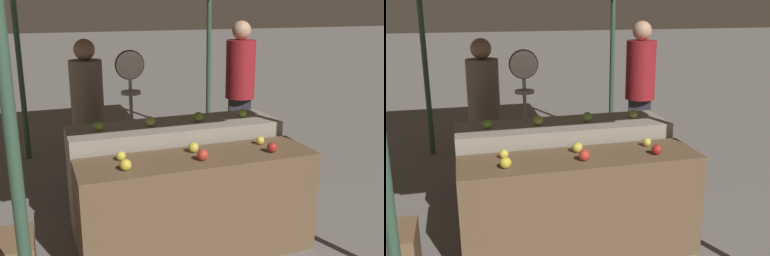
# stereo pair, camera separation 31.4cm
# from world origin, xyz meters

# --- Properties ---
(ground_plane) EXTENTS (60.00, 60.00, 0.00)m
(ground_plane) POSITION_xyz_m (0.00, 0.00, 0.00)
(ground_plane) COLOR slate
(display_counter_front) EXTENTS (1.91, 0.55, 0.86)m
(display_counter_front) POSITION_xyz_m (0.00, 0.00, 0.43)
(display_counter_front) COLOR brown
(display_counter_front) RESTS_ON ground_plane
(display_counter_back) EXTENTS (1.91, 0.55, 0.98)m
(display_counter_back) POSITION_xyz_m (0.00, 0.60, 0.49)
(display_counter_back) COLOR gray
(display_counter_back) RESTS_ON ground_plane
(apple_front_0) EXTENTS (0.09, 0.09, 0.09)m
(apple_front_0) POSITION_xyz_m (-0.60, -0.11, 0.90)
(apple_front_0) COLOR gold
(apple_front_0) RESTS_ON display_counter_front
(apple_front_1) EXTENTS (0.09, 0.09, 0.09)m
(apple_front_1) POSITION_xyz_m (0.00, -0.10, 0.90)
(apple_front_1) COLOR red
(apple_front_1) RESTS_ON display_counter_front
(apple_front_2) EXTENTS (0.09, 0.09, 0.09)m
(apple_front_2) POSITION_xyz_m (0.60, -0.11, 0.90)
(apple_front_2) COLOR #AD281E
(apple_front_2) RESTS_ON display_counter_front
(apple_front_3) EXTENTS (0.07, 0.07, 0.07)m
(apple_front_3) POSITION_xyz_m (-0.59, 0.12, 0.89)
(apple_front_3) COLOR yellow
(apple_front_3) RESTS_ON display_counter_front
(apple_front_4) EXTENTS (0.09, 0.09, 0.09)m
(apple_front_4) POSITION_xyz_m (-0.00, 0.11, 0.90)
(apple_front_4) COLOR yellow
(apple_front_4) RESTS_ON display_counter_front
(apple_front_5) EXTENTS (0.07, 0.07, 0.07)m
(apple_front_5) POSITION_xyz_m (0.61, 0.11, 0.89)
(apple_front_5) COLOR yellow
(apple_front_5) RESTS_ON display_counter_front
(apple_back_0) EXTENTS (0.08, 0.08, 0.08)m
(apple_back_0) POSITION_xyz_m (-0.68, 0.60, 1.02)
(apple_back_0) COLOR #7AA338
(apple_back_0) RESTS_ON display_counter_back
(apple_back_1) EXTENTS (0.09, 0.09, 0.09)m
(apple_back_1) POSITION_xyz_m (-0.23, 0.59, 1.02)
(apple_back_1) COLOR #8EB247
(apple_back_1) RESTS_ON display_counter_back
(apple_back_2) EXTENTS (0.09, 0.09, 0.09)m
(apple_back_2) POSITION_xyz_m (0.22, 0.60, 1.02)
(apple_back_2) COLOR #7AA338
(apple_back_2) RESTS_ON display_counter_back
(apple_back_3) EXTENTS (0.08, 0.08, 0.08)m
(apple_back_3) POSITION_xyz_m (0.68, 0.61, 1.02)
(apple_back_3) COLOR #84AD3D
(apple_back_3) RESTS_ON display_counter_back
(produce_scale) EXTENTS (0.30, 0.20, 1.58)m
(produce_scale) POSITION_xyz_m (-0.25, 1.28, 1.16)
(produce_scale) COLOR #99999E
(produce_scale) RESTS_ON ground_plane
(person_vendor_at_scale) EXTENTS (0.46, 0.46, 1.67)m
(person_vendor_at_scale) POSITION_xyz_m (-0.64, 1.63, 0.97)
(person_vendor_at_scale) COLOR #2D2D38
(person_vendor_at_scale) RESTS_ON ground_plane
(person_customer_left) EXTENTS (0.48, 0.48, 1.82)m
(person_customer_left) POSITION_xyz_m (1.33, 2.01, 1.05)
(person_customer_left) COLOR #2D2D38
(person_customer_left) RESTS_ON ground_plane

